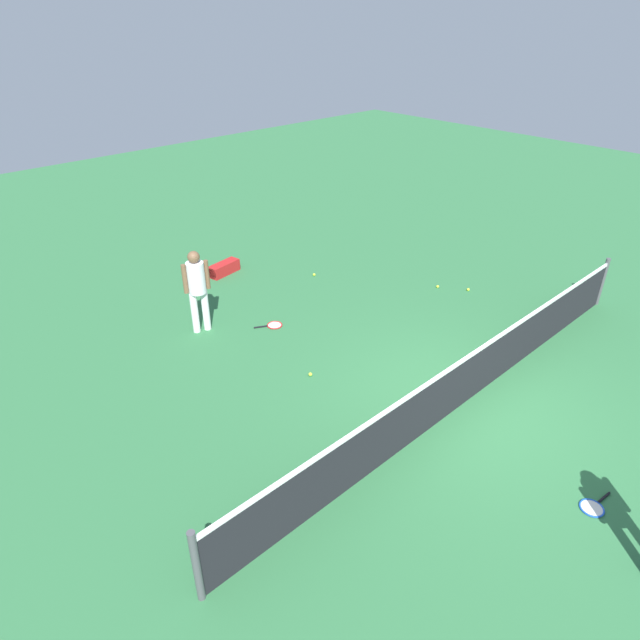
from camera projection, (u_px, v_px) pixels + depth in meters
The scene contains 10 objects.
ground_plane at pixel (463, 403), 9.02m from camera, with size 40.00×40.00×0.00m, color #2D6B3D.
court_net at pixel (467, 378), 8.77m from camera, with size 10.09×0.09×1.07m.
player_near_side at pixel (197, 285), 10.51m from camera, with size 0.52×0.42×1.70m.
tennis_racket_near_player at pixel (273, 325), 11.15m from camera, with size 0.60×0.43×0.03m.
tennis_racket_far_player at pixel (593, 507), 7.15m from camera, with size 0.60×0.35×0.03m.
tennis_ball_near_player at pixel (310, 374), 9.65m from camera, with size 0.07×0.07×0.07m, color #C6E033.
tennis_ball_by_net at pixel (438, 287), 12.62m from camera, with size 0.07×0.07×0.07m, color #C6E033.
tennis_ball_midcourt at pixel (314, 275), 13.17m from camera, with size 0.07×0.07×0.07m, color #C6E033.
tennis_ball_baseline at pixel (468, 290), 12.49m from camera, with size 0.07×0.07×0.07m, color #C6E033.
equipment_bag at pixel (223, 269), 13.20m from camera, with size 0.84×0.42×0.28m.
Camera 1 is at (6.58, 3.61, 5.70)m, focal length 30.90 mm.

